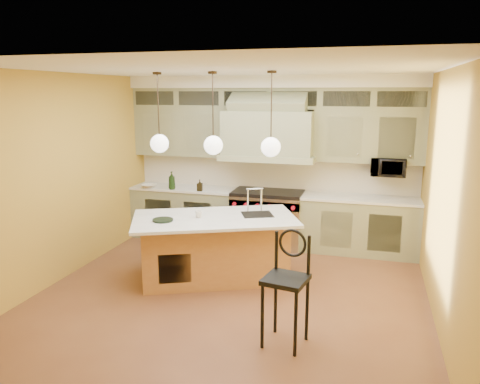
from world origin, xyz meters
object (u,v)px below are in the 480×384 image
(counter_stool, at_px, (287,281))
(kitchen_island, at_px, (215,247))
(microwave, at_px, (388,167))
(range, at_px, (268,218))

(counter_stool, bearing_deg, kitchen_island, 141.77)
(microwave, bearing_deg, counter_stool, -107.65)
(microwave, bearing_deg, kitchen_island, -142.49)
(range, xyz_separation_m, counter_stool, (0.91, -3.17, 0.22))
(microwave, bearing_deg, range, -176.88)
(range, distance_m, counter_stool, 3.31)
(counter_stool, bearing_deg, microwave, 82.84)
(range, bearing_deg, microwave, 3.12)
(range, relative_size, counter_stool, 0.98)
(counter_stool, relative_size, microwave, 2.26)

